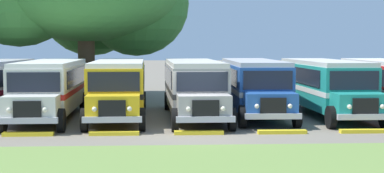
{
  "coord_description": "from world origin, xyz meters",
  "views": [
    {
      "loc": [
        -1.64,
        -23.67,
        3.63
      ],
      "look_at": [
        0.0,
        4.36,
        1.6
      ],
      "focal_mm": 54.37,
      "sensor_mm": 36.0,
      "label": 1
    }
  ],
  "objects_px": {
    "parked_bus_slot_5": "(254,84)",
    "parked_bus_slot_3": "(119,86)",
    "parked_bus_slot_2": "(51,86)",
    "parked_bus_slot_6": "(325,84)",
    "parked_bus_slot_4": "(194,86)"
  },
  "relations": [
    {
      "from": "parked_bus_slot_4",
      "to": "parked_bus_slot_5",
      "type": "relative_size",
      "value": 1.0
    },
    {
      "from": "parked_bus_slot_2",
      "to": "parked_bus_slot_5",
      "type": "xyz_separation_m",
      "value": [
        10.26,
        0.82,
        0.0
      ]
    },
    {
      "from": "parked_bus_slot_6",
      "to": "parked_bus_slot_4",
      "type": "bearing_deg",
      "value": -86.85
    },
    {
      "from": "parked_bus_slot_3",
      "to": "parked_bus_slot_6",
      "type": "height_order",
      "value": "same"
    },
    {
      "from": "parked_bus_slot_4",
      "to": "parked_bus_slot_6",
      "type": "distance_m",
      "value": 6.83
    },
    {
      "from": "parked_bus_slot_2",
      "to": "parked_bus_slot_4",
      "type": "distance_m",
      "value": 7.08
    },
    {
      "from": "parked_bus_slot_2",
      "to": "parked_bus_slot_5",
      "type": "relative_size",
      "value": 1.0
    },
    {
      "from": "parked_bus_slot_5",
      "to": "parked_bus_slot_3",
      "type": "bearing_deg",
      "value": -83.05
    },
    {
      "from": "parked_bus_slot_3",
      "to": "parked_bus_slot_6",
      "type": "bearing_deg",
      "value": 90.4
    },
    {
      "from": "parked_bus_slot_6",
      "to": "parked_bus_slot_5",
      "type": "bearing_deg",
      "value": -97.11
    },
    {
      "from": "parked_bus_slot_4",
      "to": "parked_bus_slot_5",
      "type": "xyz_separation_m",
      "value": [
        3.18,
        0.86,
        0.0
      ]
    },
    {
      "from": "parked_bus_slot_2",
      "to": "parked_bus_slot_3",
      "type": "relative_size",
      "value": 1.0
    },
    {
      "from": "parked_bus_slot_2",
      "to": "parked_bus_slot_4",
      "type": "bearing_deg",
      "value": 88.58
    },
    {
      "from": "parked_bus_slot_3",
      "to": "parked_bus_slot_6",
      "type": "distance_m",
      "value": 10.57
    },
    {
      "from": "parked_bus_slot_5",
      "to": "parked_bus_slot_6",
      "type": "xyz_separation_m",
      "value": [
        3.64,
        -0.42,
        0.0
      ]
    }
  ]
}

